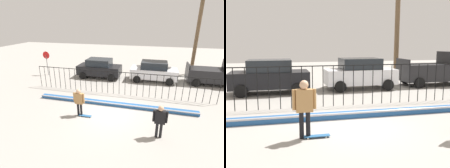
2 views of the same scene
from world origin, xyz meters
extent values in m
plane|color=#9E9991|center=(0.00, 0.00, 0.00)|extent=(60.00, 60.00, 0.00)
cube|color=#235699|center=(0.00, 0.98, 0.11)|extent=(11.00, 0.36, 0.22)
cylinder|color=#B2B2B7|center=(0.00, 0.80, 0.22)|extent=(11.00, 0.09, 0.09)
cylinder|color=black|center=(-4.20, 2.92, 0.92)|extent=(0.04, 0.04, 1.85)
cylinder|color=black|center=(-3.73, 2.92, 0.92)|extent=(0.04, 0.04, 1.85)
cylinder|color=black|center=(-3.27, 2.92, 0.92)|extent=(0.04, 0.04, 1.85)
cylinder|color=black|center=(-2.80, 2.92, 0.92)|extent=(0.04, 0.04, 1.85)
cylinder|color=black|center=(-2.33, 2.92, 0.92)|extent=(0.04, 0.04, 1.85)
cylinder|color=black|center=(-1.87, 2.92, 0.92)|extent=(0.04, 0.04, 1.85)
cylinder|color=black|center=(-1.40, 2.92, 0.92)|extent=(0.04, 0.04, 1.85)
cylinder|color=black|center=(-0.93, 2.92, 0.92)|extent=(0.04, 0.04, 1.85)
cylinder|color=black|center=(-0.47, 2.92, 0.92)|extent=(0.04, 0.04, 1.85)
cylinder|color=black|center=(0.00, 2.92, 0.92)|extent=(0.04, 0.04, 1.85)
cylinder|color=black|center=(0.47, 2.92, 0.92)|extent=(0.04, 0.04, 1.85)
cylinder|color=black|center=(0.93, 2.92, 0.92)|extent=(0.04, 0.04, 1.85)
cylinder|color=black|center=(1.40, 2.92, 0.92)|extent=(0.04, 0.04, 1.85)
cylinder|color=black|center=(1.87, 2.92, 0.92)|extent=(0.04, 0.04, 1.85)
cylinder|color=black|center=(2.33, 2.92, 0.92)|extent=(0.04, 0.04, 1.85)
cylinder|color=black|center=(2.80, 2.92, 0.92)|extent=(0.04, 0.04, 1.85)
cylinder|color=black|center=(3.27, 2.92, 0.92)|extent=(0.04, 0.04, 1.85)
cylinder|color=black|center=(3.73, 2.92, 0.92)|extent=(0.04, 0.04, 1.85)
cylinder|color=black|center=(4.20, 2.92, 0.92)|extent=(0.04, 0.04, 1.85)
cylinder|color=black|center=(4.67, 2.92, 0.92)|extent=(0.04, 0.04, 1.85)
cylinder|color=black|center=(5.13, 2.92, 0.92)|extent=(0.04, 0.04, 1.85)
cylinder|color=black|center=(5.60, 2.92, 0.92)|extent=(0.04, 0.04, 1.85)
cube|color=black|center=(0.00, 2.92, 1.83)|extent=(14.00, 0.04, 0.04)
cylinder|color=black|center=(-1.76, -0.82, 0.41)|extent=(0.14, 0.14, 0.82)
cylinder|color=black|center=(-1.56, -0.82, 0.41)|extent=(0.14, 0.14, 0.82)
cube|color=#A87A47|center=(-1.66, -0.82, 1.16)|extent=(0.50, 0.21, 0.68)
sphere|color=tan|center=(-1.66, -0.82, 1.63)|extent=(0.27, 0.27, 0.27)
cylinder|color=#A87A47|center=(-1.96, -0.82, 1.19)|extent=(0.11, 0.11, 0.60)
cylinder|color=#A87A47|center=(-1.36, -0.82, 1.19)|extent=(0.11, 0.11, 0.60)
cube|color=#26598C|center=(-1.31, -0.87, 0.06)|extent=(0.80, 0.20, 0.02)
cylinder|color=silver|center=(-1.04, -0.80, 0.03)|extent=(0.05, 0.03, 0.05)
cylinder|color=silver|center=(-1.04, -0.95, 0.03)|extent=(0.05, 0.03, 0.05)
cylinder|color=silver|center=(-1.58, -0.80, 0.03)|extent=(0.05, 0.03, 0.05)
cylinder|color=silver|center=(-1.58, -0.95, 0.03)|extent=(0.05, 0.03, 0.05)
cube|color=black|center=(-2.85, 6.67, 0.79)|extent=(4.30, 1.90, 0.90)
cube|color=#1E2328|center=(-2.85, 6.67, 1.57)|extent=(2.37, 1.71, 0.66)
cylinder|color=black|center=(-1.38, 7.62, 0.34)|extent=(0.68, 0.22, 0.68)
cylinder|color=black|center=(-1.38, 5.72, 0.34)|extent=(0.68, 0.22, 0.68)
cylinder|color=black|center=(-4.31, 7.62, 0.34)|extent=(0.68, 0.22, 0.68)
cylinder|color=black|center=(-4.31, 5.72, 0.34)|extent=(0.68, 0.22, 0.68)
cube|color=silver|center=(2.50, 6.87, 0.79)|extent=(4.30, 1.90, 0.90)
cube|color=#1E2328|center=(2.50, 6.87, 1.57)|extent=(2.37, 1.71, 0.66)
cylinder|color=black|center=(3.96, 7.82, 0.34)|extent=(0.68, 0.22, 0.68)
cylinder|color=black|center=(3.96, 5.92, 0.34)|extent=(0.68, 0.22, 0.68)
cylinder|color=black|center=(1.04, 7.82, 0.34)|extent=(0.68, 0.22, 0.68)
cylinder|color=black|center=(1.04, 5.92, 0.34)|extent=(0.68, 0.22, 0.68)
cube|color=black|center=(7.82, 7.20, 0.89)|extent=(4.70, 1.90, 1.10)
cube|color=black|center=(5.53, 7.20, 1.62)|extent=(0.12, 1.75, 0.36)
cylinder|color=black|center=(9.42, 8.15, 0.34)|extent=(0.68, 0.22, 0.68)
cylinder|color=black|center=(6.23, 8.15, 0.34)|extent=(0.68, 0.22, 0.68)
cylinder|color=black|center=(6.23, 6.25, 0.34)|extent=(0.68, 0.22, 0.68)
cylinder|color=brown|center=(6.40, 10.06, 3.88)|extent=(0.36, 0.36, 7.75)
camera|label=1|loc=(2.57, -9.37, 5.58)|focal=27.66mm
camera|label=2|loc=(-2.37, -8.31, 2.84)|focal=41.75mm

